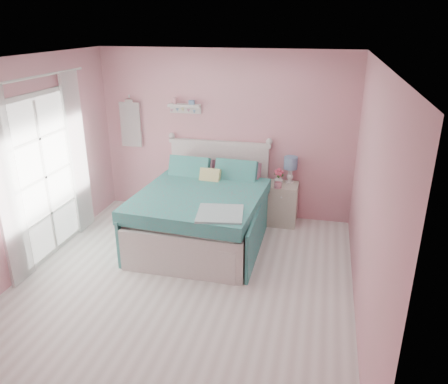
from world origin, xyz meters
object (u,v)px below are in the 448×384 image
at_px(vase, 279,179).
at_px(table_lamp, 291,165).
at_px(nightstand, 282,204).
at_px(bed, 203,213).
at_px(teacup, 278,185).

bearing_deg(vase, table_lamp, 26.90).
bearing_deg(nightstand, table_lamp, 51.18).
relative_size(nightstand, table_lamp, 1.57).
xyz_separation_m(bed, vase, (0.97, 0.83, 0.31)).
distance_m(vase, teacup, 0.19).
distance_m(table_lamp, teacup, 0.39).
relative_size(bed, table_lamp, 5.20).
xyz_separation_m(table_lamp, vase, (-0.16, -0.08, -0.22)).
bearing_deg(nightstand, bed, -142.23).
relative_size(vase, teacup, 1.25).
bearing_deg(vase, bed, -139.28).
xyz_separation_m(nightstand, vase, (-0.08, 0.02, 0.39)).
distance_m(bed, nightstand, 1.33).
distance_m(nightstand, table_lamp, 0.62).
xyz_separation_m(nightstand, table_lamp, (0.08, 0.11, 0.61)).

